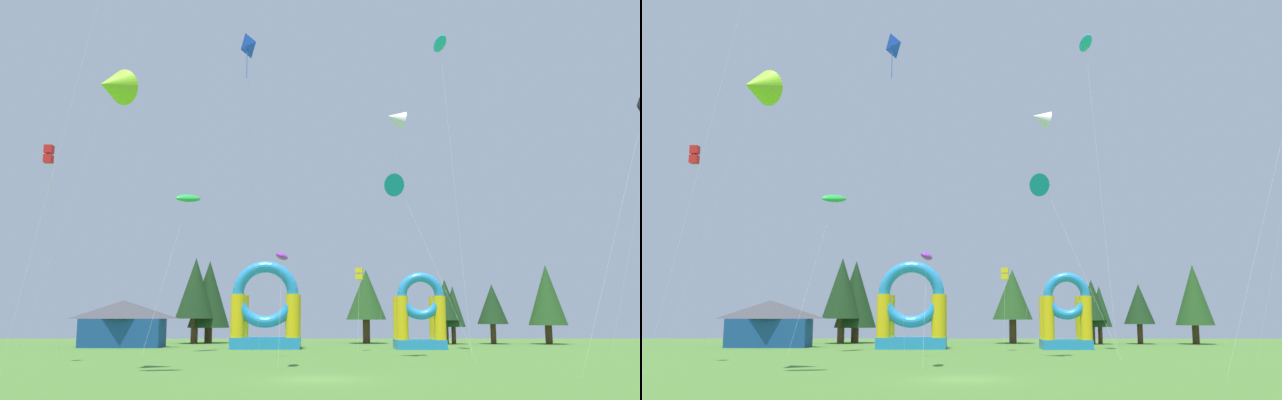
{
  "view_description": "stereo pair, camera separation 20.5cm",
  "coord_description": "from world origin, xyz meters",
  "views": [
    {
      "loc": [
        0.15,
        -32.56,
        2.89
      ],
      "look_at": [
        0.0,
        6.23,
        9.55
      ],
      "focal_mm": 38.18,
      "sensor_mm": 36.0,
      "label": 1
    },
    {
      "loc": [
        0.35,
        -32.56,
        2.89
      ],
      "look_at": [
        0.0,
        6.23,
        9.55
      ],
      "focal_mm": 38.18,
      "sensor_mm": 36.0,
      "label": 2
    }
  ],
  "objects": [
    {
      "name": "kite_green_parafoil",
      "position": [
        -10.98,
        23.97,
        12.74
      ],
      "size": [
        3.59,
        5.58,
        13.43
      ],
      "color": "green",
      "rests_on": "ground_plane"
    },
    {
      "name": "kite_blue_diamond",
      "position": [
        -5.08,
        12.98,
        21.56
      ],
      "size": [
        1.3,
        8.91,
        22.33
      ],
      "color": "blue",
      "rests_on": "ground_plane"
    },
    {
      "name": "ground_plane",
      "position": [
        0.0,
        0.0,
        0.0
      ],
      "size": [
        120.0,
        120.0,
        0.0
      ],
      "primitive_type": "plane",
      "color": "#47752D"
    },
    {
      "name": "tree_row_3",
      "position": [
        5.24,
        43.23,
        5.24
      ],
      "size": [
        4.41,
        4.41,
        8.04
      ],
      "color": "#4C331E",
      "rests_on": "ground_plane"
    },
    {
      "name": "festival_tent",
      "position": [
        -18.7,
        33.45,
        2.22
      ],
      "size": [
        7.62,
        3.32,
        4.44
      ],
      "color": "#19478C",
      "rests_on": "ground_plane"
    },
    {
      "name": "inflatable_red_slide",
      "position": [
        9.15,
        29.73,
        2.68
      ],
      "size": [
        4.41,
        3.78,
        6.81
      ],
      "color": "#268CD8",
      "rests_on": "ground_plane"
    },
    {
      "name": "kite_teal_delta",
      "position": [
        5.97,
        16.37,
        12.38
      ],
      "size": [
        5.63,
        4.53,
        13.3
      ],
      "color": "#0C7F7A",
      "rests_on": "ground_plane"
    },
    {
      "name": "kite_purple_parafoil",
      "position": [
        -2.1,
        7.44,
        6.39
      ],
      "size": [
        0.89,
        2.55,
        6.76
      ],
      "color": "purple",
      "rests_on": "ground_plane"
    },
    {
      "name": "tree_row_5",
      "position": [
        14.46,
        41.49,
        3.94
      ],
      "size": [
        2.59,
        2.59,
        6.15
      ],
      "color": "#4C331E",
      "rests_on": "ground_plane"
    },
    {
      "name": "tree_row_1",
      "position": [
        -13.55,
        42.72,
        5.93
      ],
      "size": [
        4.22,
        4.22,
        9.3
      ],
      "color": "#4C331E",
      "rests_on": "ground_plane"
    },
    {
      "name": "kite_red_box",
      "position": [
        -17.48,
        10.4,
        13.24
      ],
      "size": [
        0.52,
        4.7,
        13.87
      ],
      "color": "red",
      "rests_on": "ground_plane"
    },
    {
      "name": "kite_lime_delta",
      "position": [
        -11.36,
        3.5,
        15.51
      ],
      "size": [
        7.09,
        4.27,
        16.69
      ],
      "color": "#8CD826",
      "rests_on": "ground_plane"
    },
    {
      "name": "tree_row_2",
      "position": [
        -12.25,
        44.16,
        5.35
      ],
      "size": [
        4.64,
        4.64,
        9.09
      ],
      "color": "#4C331E",
      "rests_on": "ground_plane"
    },
    {
      "name": "tree_row_4",
      "position": [
        13.56,
        41.13,
        4.58
      ],
      "size": [
        3.18,
        3.18,
        6.8
      ],
      "color": "#4C331E",
      "rests_on": "ground_plane"
    },
    {
      "name": "tree_row_6",
      "position": [
        18.76,
        41.7,
        4.18
      ],
      "size": [
        3.28,
        3.28,
        6.36
      ],
      "color": "#4C331E",
      "rests_on": "ground_plane"
    },
    {
      "name": "kite_yellow_box",
      "position": [
        3.53,
        26.23,
        6.53
      ],
      "size": [
        0.72,
        1.76,
        7.02
      ],
      "color": "yellow",
      "rests_on": "ground_plane"
    },
    {
      "name": "tree_row_7",
      "position": [
        24.56,
        41.26,
        5.16
      ],
      "size": [
        4.06,
        4.06,
        8.42
      ],
      "color": "#4C331E",
      "rests_on": "ground_plane"
    },
    {
      "name": "kite_white_delta",
      "position": [
        5.69,
        15.41,
        17.18
      ],
      "size": [
        1.91,
        6.97,
        17.99
      ],
      "color": "white",
      "rests_on": "ground_plane"
    },
    {
      "name": "inflatable_orange_dome",
      "position": [
        -4.79,
        30.45,
        2.95
      ],
      "size": [
        6.25,
        4.62,
        7.88
      ],
      "color": "#268CD8",
      "rests_on": "ground_plane"
    },
    {
      "name": "kite_cyan_parafoil",
      "position": [
        10.74,
        24.26,
        26.63
      ],
      "size": [
        1.31,
        7.22,
        27.28
      ],
      "color": "#19B7CC",
      "rests_on": "ground_plane"
    }
  ]
}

